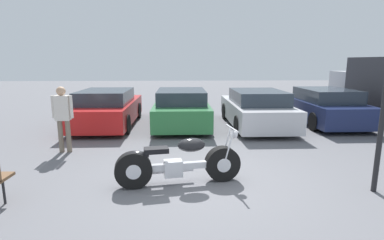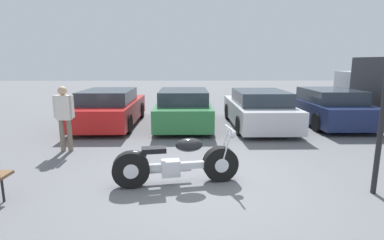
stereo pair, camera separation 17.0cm
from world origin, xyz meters
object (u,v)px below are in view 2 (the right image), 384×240
parked_car_red (110,108)px  motorcycle (175,163)px  parked_car_green (184,108)px  parked_car_navy (327,107)px  parked_car_silver (258,109)px  person_standing (64,113)px

parked_car_red → motorcycle: bearing=-64.7°
parked_car_green → parked_car_navy: same height
motorcycle → parked_car_green: 5.31m
motorcycle → parked_car_green: parked_car_green is taller
parked_car_green → parked_car_silver: 2.64m
parked_car_silver → parked_car_navy: size_ratio=1.00×
motorcycle → parked_car_silver: size_ratio=0.54×
parked_car_green → parked_car_navy: size_ratio=1.00×
parked_car_navy → person_standing: (-8.21, -3.32, 0.37)m
parked_car_silver → person_standing: size_ratio=2.62×
motorcycle → parked_car_green: bearing=88.9°
parked_car_green → person_standing: (-2.96, -3.17, 0.37)m
parked_car_silver → parked_car_green: bearing=173.1°
motorcycle → parked_car_green: (0.11, 5.30, 0.20)m
motorcycle → parked_car_silver: bearing=61.3°
motorcycle → parked_car_navy: size_ratio=0.54×
parked_car_green → motorcycle: bearing=-91.1°
parked_car_navy → motorcycle: bearing=-134.5°
parked_car_green → parked_car_navy: (5.25, 0.15, 0.00)m
parked_car_silver → person_standing: (-5.59, -2.85, 0.37)m
parked_car_silver → person_standing: bearing=-152.9°
motorcycle → parked_car_green: size_ratio=0.54×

